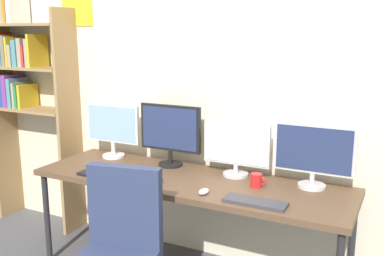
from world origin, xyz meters
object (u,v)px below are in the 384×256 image
Objects in this scene: monitor_center_right at (236,148)px; monitor_far_right at (314,153)px; keyboard_left at (103,175)px; monitor_center_left at (170,132)px; keyboard_right at (255,202)px; bookshelf at (24,77)px; coffee_mug at (256,180)px; monitor_far_left at (113,127)px; mouse_left_side at (158,180)px; mouse_right_side at (204,192)px; desk at (189,186)px.

monitor_center_right is 0.93× the size of monitor_far_right.
monitor_center_left is at bearing 56.37° from keyboard_left.
monitor_far_right is at bearing 18.05° from keyboard_left.
monitor_center_right reaches higher than keyboard_right.
bookshelf is 19.87× the size of coffee_mug.
monitor_far_right reaches higher than monitor_center_right.
monitor_far_left is at bearing -180.00° from monitor_center_left.
mouse_left_side is 0.91× the size of coffee_mug.
bookshelf is 1.41m from keyboard_left.
monitor_center_left reaches higher than mouse_left_side.
monitor_far_right reaches higher than keyboard_right.
monitor_far_right is at bearing 0.00° from monitor_center_left.
coffee_mug is (0.62, 0.22, 0.03)m from mouse_left_side.
mouse_right_side is at bearing -23.05° from monitor_far_left.
monitor_far_left is 1.45m from keyboard_right.
monitor_far_right is at bearing 61.79° from keyboard_right.
bookshelf is 4.03× the size of monitor_far_right.
bookshelf is 5.69× the size of keyboard_left.
bookshelf is at bearing 158.97° from keyboard_left.
monitor_center_left is at bearing 151.83° from keyboard_right.
monitor_center_right is at bearing 83.97° from mouse_right_side.
desk is 6.04× the size of keyboard_left.
monitor_center_left reaches higher than mouse_right_side.
bookshelf is 2.11m from mouse_right_side.
keyboard_right is 0.71m from mouse_left_side.
desk is 23.28× the size of mouse_right_side.
desk is at bearing -7.47° from bookshelf.
monitor_far_right reaches higher than keyboard_left.
keyboard_right is at bearing -11.24° from bookshelf.
monitor_far_left is at bearing 156.95° from mouse_right_side.
monitor_far_left is 0.56m from keyboard_left.
bookshelf reaches higher than monitor_center_right.
coffee_mug is at bearing -4.59° from bookshelf.
bookshelf is at bearing 167.15° from mouse_right_side.
bookshelf is at bearing 175.41° from coffee_mug.
monitor_far_left is 5.13× the size of mouse_right_side.
monitor_far_right is 5.45× the size of mouse_right_side.
monitor_far_left reaches higher than coffee_mug.
bookshelf is at bearing 168.76° from keyboard_right.
mouse_left_side reaches higher than keyboard_right.
monitor_far_left is 1.01× the size of monitor_center_right.
monitor_far_right is (1.59, 0.00, -0.02)m from monitor_far_left.
monitor_far_right is (0.80, 0.21, 0.28)m from desk.
keyboard_left is 3.49× the size of coffee_mug.
mouse_left_side is at bearing -160.92° from coffee_mug.
bookshelf is at bearing 172.53° from desk.
keyboard_right is at bearing -72.75° from coffee_mug.
bookshelf reaches higher than mouse_right_side.
mouse_left_side is (1.61, -0.39, -0.59)m from bookshelf.
bookshelf is 2.44m from keyboard_right.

